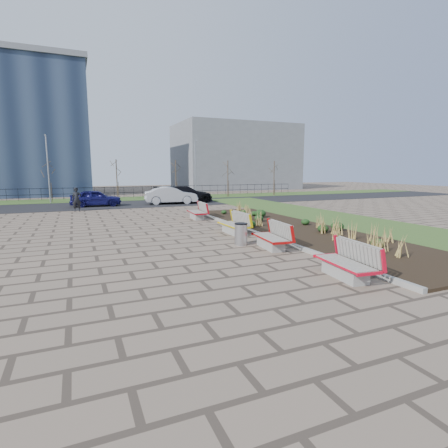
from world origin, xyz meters
name	(u,v)px	position (x,y,z in m)	size (l,w,h in m)	color
ground	(217,270)	(0.00, 0.00, 0.00)	(120.00, 120.00, 0.00)	#73604F
planting_bed	(295,229)	(6.25, 5.00, 0.05)	(4.50, 18.00, 0.10)	black
planting_curb	(254,232)	(3.92, 5.00, 0.07)	(0.16, 18.00, 0.15)	gray
grass_verge_near	(366,224)	(11.00, 5.00, 0.02)	(5.00, 38.00, 0.04)	#33511E
grass_verge_far	(116,199)	(0.00, 28.00, 0.02)	(80.00, 5.00, 0.04)	#33511E
road	(124,204)	(0.00, 22.00, 0.01)	(80.00, 7.00, 0.02)	black
bench_a	(345,261)	(3.00, -2.19, 0.50)	(0.90, 2.10, 1.00)	red
bench_b	(271,236)	(3.00, 1.90, 0.50)	(0.90, 2.10, 1.00)	#BA0C0C
bench_c	(233,223)	(3.00, 5.38, 0.50)	(0.90, 2.10, 1.00)	yellow
bench_d	(197,211)	(3.00, 10.85, 0.50)	(0.90, 2.10, 1.00)	#A40A16
litter_bin	(241,234)	(2.21, 2.91, 0.44)	(0.51, 0.51, 0.88)	#B2B2B7
pedestrian	(77,199)	(-3.81, 18.07, 0.88)	(0.64, 0.42, 1.77)	black
car_blue	(96,198)	(-2.32, 21.24, 0.71)	(1.63, 4.06, 1.38)	#12114E
car_silver	(171,195)	(3.98, 20.85, 0.78)	(1.61, 4.62, 1.52)	#A5A6AC
car_black	(185,194)	(5.41, 21.43, 0.80)	(2.18, 5.36, 1.55)	black
tree_b	(49,181)	(-6.00, 26.50, 2.04)	(1.40, 1.40, 4.00)	#4C3D2D
tree_c	(117,180)	(0.00, 26.50, 2.04)	(1.40, 1.40, 4.00)	#4C3D2D
tree_d	(176,179)	(6.00, 26.50, 2.04)	(1.40, 1.40, 4.00)	#4C3D2D
tree_e	(228,179)	(12.00, 26.50, 2.04)	(1.40, 1.40, 4.00)	#4C3D2D
tree_f	(274,178)	(18.00, 26.50, 2.04)	(1.40, 1.40, 4.00)	#4C3D2D
lamp_west	(48,170)	(-6.00, 26.00, 3.04)	(0.24, 0.60, 6.00)	gray
lamp_east	(195,170)	(8.00, 26.00, 3.04)	(0.24, 0.60, 6.00)	gray
railing_fence	(114,192)	(0.00, 29.50, 0.64)	(44.00, 0.10, 1.20)	black
building_grey	(235,157)	(20.00, 42.00, 5.00)	(18.00, 12.00, 10.00)	slate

